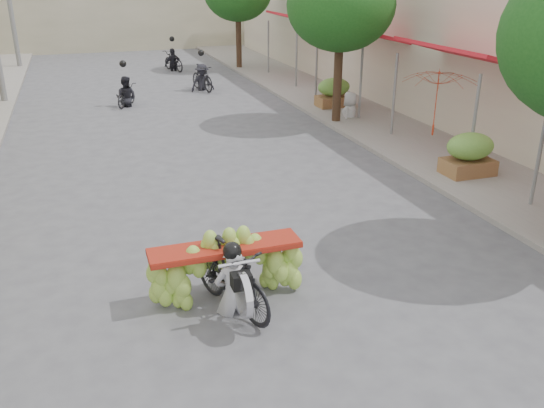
{
  "coord_description": "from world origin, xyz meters",
  "views": [
    {
      "loc": [
        -2.67,
        -3.2,
        4.82
      ],
      "look_at": [
        0.24,
        5.41,
        1.1
      ],
      "focal_mm": 38.0,
      "sensor_mm": 36.0,
      "label": 1
    }
  ],
  "objects": [
    {
      "name": "street_tree_mid",
      "position": [
        5.4,
        14.0,
        3.78
      ],
      "size": [
        3.4,
        3.4,
        5.25
      ],
      "color": "#3A2719",
      "rests_on": "ground"
    },
    {
      "name": "shophouse_row_right",
      "position": [
        11.99,
        14.0,
        3.0
      ],
      "size": [
        9.77,
        40.0,
        6.0
      ],
      "color": "beige",
      "rests_on": "ground"
    },
    {
      "name": "pedestrian",
      "position": [
        6.07,
        14.35,
        0.96
      ],
      "size": [
        0.94,
        0.94,
        1.69
      ],
      "rotation": [
        0.0,
        0.0,
        3.92
      ],
      "color": "silver",
      "rests_on": "ground"
    },
    {
      "name": "bg_motorbike_b",
      "position": [
        2.39,
        21.04,
        0.83
      ],
      "size": [
        1.16,
        1.94,
        1.95
      ],
      "color": "black",
      "rests_on": "ground"
    },
    {
      "name": "sidewalk_right",
      "position": [
        7.0,
        15.0,
        0.06
      ],
      "size": [
        4.0,
        60.0,
        0.12
      ],
      "primitive_type": "cube",
      "color": "gray",
      "rests_on": "ground"
    },
    {
      "name": "banana_motorbike",
      "position": [
        -0.83,
        4.24,
        0.67
      ],
      "size": [
        2.33,
        1.96,
        1.94
      ],
      "color": "black",
      "rests_on": "ground"
    },
    {
      "name": "bg_motorbike_a",
      "position": [
        -0.98,
        19.03,
        0.78
      ],
      "size": [
        1.15,
        1.53,
        1.95
      ],
      "color": "black",
      "rests_on": "ground"
    },
    {
      "name": "produce_crate_mid",
      "position": [
        6.2,
        8.0,
        0.71
      ],
      "size": [
        1.2,
        0.88,
        1.16
      ],
      "color": "brown",
      "rests_on": "ground"
    },
    {
      "name": "produce_crate_far",
      "position": [
        6.2,
        16.0,
        0.71
      ],
      "size": [
        1.2,
        0.88,
        1.16
      ],
      "color": "brown",
      "rests_on": "ground"
    },
    {
      "name": "market_umbrella",
      "position": [
        6.13,
        9.45,
        2.48
      ],
      "size": [
        2.13,
        2.13,
        1.75
      ],
      "rotation": [
        0.0,
        0.0,
        0.11
      ],
      "color": "#B23217",
      "rests_on": "ground"
    },
    {
      "name": "bg_motorbike_c",
      "position": [
        2.1,
        26.59,
        0.78
      ],
      "size": [
        1.14,
        1.84,
        1.95
      ],
      "color": "black",
      "rests_on": "ground"
    }
  ]
}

